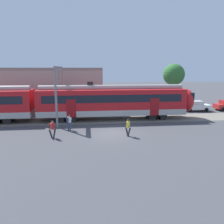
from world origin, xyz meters
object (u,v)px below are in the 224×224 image
commuter_train (42,103)px  pedestrian_white (69,121)px  pedestrian_yellow (128,126)px  parked_car_white (196,106)px  pedestrian_red (52,128)px

commuter_train → pedestrian_white: commuter_train is taller
pedestrian_yellow → parked_car_white: size_ratio=0.41×
commuter_train → pedestrian_white: (3.51, -4.48, -1.26)m
pedestrian_red → pedestrian_white: size_ratio=1.00×
pedestrian_white → parked_car_white: bearing=25.1°
pedestrian_white → parked_car_white: 19.97m
pedestrian_red → pedestrian_yellow: bearing=-1.6°
pedestrian_red → parked_car_white: size_ratio=0.41×
pedestrian_yellow → parked_car_white: 16.66m
commuter_train → parked_car_white: bearing=10.5°
commuter_train → pedestrian_red: (2.21, -6.93, -1.29)m
parked_car_white → pedestrian_yellow: bearing=-138.1°
pedestrian_red → pedestrian_yellow: 6.99m
commuter_train → pedestrian_white: size_ratio=22.83×
commuter_train → pedestrian_red: commuter_train is taller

